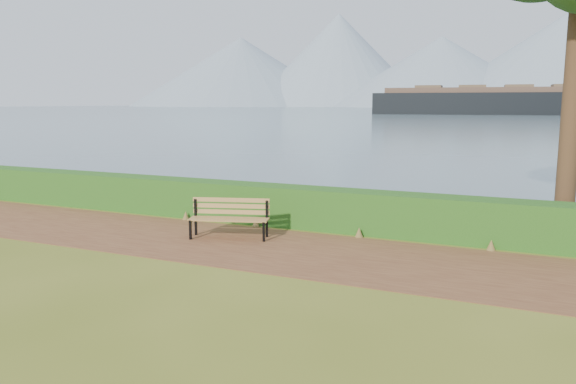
% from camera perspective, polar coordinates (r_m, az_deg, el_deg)
% --- Properties ---
extents(ground, '(140.00, 140.00, 0.00)m').
position_cam_1_polar(ground, '(11.92, -3.11, -6.01)').
color(ground, '#545F1B').
rests_on(ground, ground).
extents(path, '(40.00, 3.40, 0.01)m').
position_cam_1_polar(path, '(12.18, -2.46, -5.65)').
color(path, '#582F1E').
rests_on(path, ground).
extents(hedge, '(32.00, 0.85, 1.00)m').
position_cam_1_polar(hedge, '(14.12, 1.70, -1.54)').
color(hedge, '#124012').
rests_on(hedge, ground).
extents(water, '(700.00, 510.00, 0.00)m').
position_cam_1_polar(water, '(270.30, 23.20, 7.71)').
color(water, '#3F5365').
rests_on(water, ground).
extents(mountains, '(585.00, 190.00, 70.00)m').
position_cam_1_polar(mountains, '(417.26, 22.57, 11.80)').
color(mountains, gray).
rests_on(mountains, ground).
extents(bench, '(1.89, 1.04, 0.91)m').
position_cam_1_polar(bench, '(13.03, -5.94, -2.38)').
color(bench, black).
rests_on(bench, ground).
extents(cargo_ship, '(77.67, 18.85, 23.35)m').
position_cam_1_polar(cargo_ship, '(154.83, 24.31, 8.44)').
color(cargo_ship, black).
rests_on(cargo_ship, ground).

